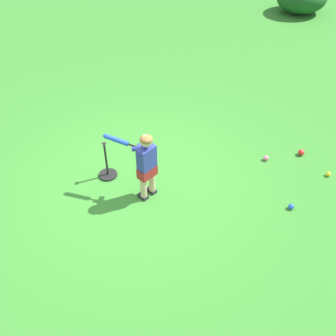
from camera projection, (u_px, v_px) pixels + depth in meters
ground_plane at (139, 178)px, 6.11m from camera, size 40.00×40.00×0.00m
child_batter at (145, 160)px, 5.42m from camera, size 0.59×0.65×1.08m
play_ball_far_right at (328, 174)px, 6.13m from camera, size 0.07×0.07×0.07m
play_ball_by_bucket at (301, 152)px, 6.50m from camera, size 0.10×0.10×0.10m
play_ball_behind_batter at (266, 158)px, 6.41m from camera, size 0.08×0.08×0.08m
play_ball_center_lawn at (291, 207)px, 5.61m from camera, size 0.08×0.08×0.08m
batting_tee at (108, 170)px, 6.09m from camera, size 0.28×0.28×0.62m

